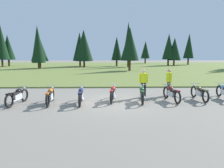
{
  "coord_description": "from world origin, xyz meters",
  "views": [
    {
      "loc": [
        -0.27,
        -10.81,
        2.6
      ],
      "look_at": [
        0.0,
        0.6,
        0.9
      ],
      "focal_mm": 32.74,
      "sensor_mm": 36.0,
      "label": 1
    }
  ],
  "objects_px": {
    "motorcycle_red": "(113,93)",
    "rider_in_hivis_vest": "(169,81)",
    "motorcycle_black": "(17,96)",
    "motorcycle_orange": "(50,96)",
    "rider_with_back_turned": "(144,82)",
    "motorcycle_navy": "(81,95)",
    "motorcycle_maroon": "(171,93)",
    "motorcycle_olive": "(199,92)",
    "motorcycle_british_green": "(142,94)"
  },
  "relations": [
    {
      "from": "motorcycle_red",
      "to": "motorcycle_british_green",
      "type": "bearing_deg",
      "value": -8.77
    },
    {
      "from": "motorcycle_orange",
      "to": "motorcycle_red",
      "type": "xyz_separation_m",
      "value": [
        3.28,
        0.58,
        0.0
      ]
    },
    {
      "from": "motorcycle_navy",
      "to": "motorcycle_maroon",
      "type": "height_order",
      "value": "same"
    },
    {
      "from": "motorcycle_maroon",
      "to": "rider_with_back_turned",
      "type": "bearing_deg",
      "value": 142.59
    },
    {
      "from": "motorcycle_navy",
      "to": "rider_in_hivis_vest",
      "type": "distance_m",
      "value": 5.6
    },
    {
      "from": "motorcycle_orange",
      "to": "motorcycle_red",
      "type": "height_order",
      "value": "same"
    },
    {
      "from": "motorcycle_british_green",
      "to": "motorcycle_olive",
      "type": "xyz_separation_m",
      "value": [
        3.32,
        0.38,
        0.0
      ]
    },
    {
      "from": "motorcycle_maroon",
      "to": "motorcycle_navy",
      "type": "bearing_deg",
      "value": -174.12
    },
    {
      "from": "motorcycle_british_green",
      "to": "rider_in_hivis_vest",
      "type": "height_order",
      "value": "rider_in_hivis_vest"
    },
    {
      "from": "motorcycle_british_green",
      "to": "rider_with_back_turned",
      "type": "xyz_separation_m",
      "value": [
        0.29,
        1.23,
        0.51
      ]
    },
    {
      "from": "motorcycle_olive",
      "to": "rider_in_hivis_vest",
      "type": "relative_size",
      "value": 1.26
    },
    {
      "from": "motorcycle_navy",
      "to": "rider_with_back_turned",
      "type": "bearing_deg",
      "value": 23.69
    },
    {
      "from": "motorcycle_red",
      "to": "motorcycle_british_green",
      "type": "height_order",
      "value": "same"
    },
    {
      "from": "motorcycle_navy",
      "to": "motorcycle_black",
      "type": "bearing_deg",
      "value": -178.66
    },
    {
      "from": "motorcycle_orange",
      "to": "rider_in_hivis_vest",
      "type": "relative_size",
      "value": 1.26
    },
    {
      "from": "motorcycle_orange",
      "to": "rider_with_back_turned",
      "type": "relative_size",
      "value": 1.26
    },
    {
      "from": "motorcycle_navy",
      "to": "motorcycle_maroon",
      "type": "xyz_separation_m",
      "value": [
        4.93,
        0.51,
        0.0
      ]
    },
    {
      "from": "motorcycle_red",
      "to": "motorcycle_olive",
      "type": "bearing_deg",
      "value": 1.58
    },
    {
      "from": "rider_with_back_turned",
      "to": "motorcycle_black",
      "type": "bearing_deg",
      "value": -166.49
    },
    {
      "from": "motorcycle_black",
      "to": "motorcycle_navy",
      "type": "height_order",
      "value": "same"
    },
    {
      "from": "motorcycle_orange",
      "to": "motorcycle_navy",
      "type": "height_order",
      "value": "same"
    },
    {
      "from": "rider_in_hivis_vest",
      "to": "rider_with_back_turned",
      "type": "xyz_separation_m",
      "value": [
        -1.66,
        -0.42,
        0.0
      ]
    },
    {
      "from": "motorcycle_red",
      "to": "motorcycle_navy",
      "type": "bearing_deg",
      "value": -161.24
    },
    {
      "from": "rider_in_hivis_vest",
      "to": "rider_with_back_turned",
      "type": "bearing_deg",
      "value": -165.72
    },
    {
      "from": "motorcycle_olive",
      "to": "motorcycle_black",
      "type": "bearing_deg",
      "value": -175.43
    },
    {
      "from": "motorcycle_olive",
      "to": "rider_with_back_turned",
      "type": "xyz_separation_m",
      "value": [
        -3.02,
        0.85,
        0.51
      ]
    },
    {
      "from": "motorcycle_navy",
      "to": "motorcycle_olive",
      "type": "xyz_separation_m",
      "value": [
        6.58,
        0.71,
        0.0
      ]
    },
    {
      "from": "motorcycle_maroon",
      "to": "motorcycle_british_green",
      "type": "bearing_deg",
      "value": -174.02
    },
    {
      "from": "rider_in_hivis_vest",
      "to": "motorcycle_british_green",
      "type": "bearing_deg",
      "value": -139.79
    },
    {
      "from": "motorcycle_navy",
      "to": "rider_in_hivis_vest",
      "type": "bearing_deg",
      "value": 20.81
    },
    {
      "from": "motorcycle_black",
      "to": "rider_in_hivis_vest",
      "type": "height_order",
      "value": "rider_in_hivis_vest"
    },
    {
      "from": "motorcycle_black",
      "to": "motorcycle_orange",
      "type": "relative_size",
      "value": 1.0
    },
    {
      "from": "motorcycle_navy",
      "to": "motorcycle_red",
      "type": "height_order",
      "value": "same"
    },
    {
      "from": "motorcycle_olive",
      "to": "motorcycle_navy",
      "type": "bearing_deg",
      "value": -173.84
    },
    {
      "from": "rider_in_hivis_vest",
      "to": "rider_with_back_turned",
      "type": "relative_size",
      "value": 1.0
    },
    {
      "from": "motorcycle_black",
      "to": "motorcycle_british_green",
      "type": "height_order",
      "value": "same"
    },
    {
      "from": "motorcycle_navy",
      "to": "motorcycle_british_green",
      "type": "height_order",
      "value": "same"
    },
    {
      "from": "motorcycle_navy",
      "to": "motorcycle_orange",
      "type": "bearing_deg",
      "value": -179.82
    },
    {
      "from": "motorcycle_olive",
      "to": "rider_with_back_turned",
      "type": "distance_m",
      "value": 3.18
    },
    {
      "from": "motorcycle_orange",
      "to": "motorcycle_black",
      "type": "bearing_deg",
      "value": -177.55
    },
    {
      "from": "motorcycle_black",
      "to": "rider_with_back_turned",
      "type": "bearing_deg",
      "value": 13.51
    },
    {
      "from": "motorcycle_black",
      "to": "motorcycle_orange",
      "type": "distance_m",
      "value": 1.66
    },
    {
      "from": "motorcycle_orange",
      "to": "motorcycle_navy",
      "type": "relative_size",
      "value": 1.0
    },
    {
      "from": "motorcycle_orange",
      "to": "rider_in_hivis_vest",
      "type": "xyz_separation_m",
      "value": [
        6.8,
        1.99,
        0.51
      ]
    },
    {
      "from": "motorcycle_red",
      "to": "rider_in_hivis_vest",
      "type": "xyz_separation_m",
      "value": [
        3.52,
        1.41,
        0.51
      ]
    },
    {
      "from": "motorcycle_orange",
      "to": "motorcycle_red",
      "type": "distance_m",
      "value": 3.34
    },
    {
      "from": "motorcycle_maroon",
      "to": "rider_with_back_turned",
      "type": "xyz_separation_m",
      "value": [
        -1.38,
        1.05,
        0.51
      ]
    },
    {
      "from": "motorcycle_red",
      "to": "motorcycle_maroon",
      "type": "relative_size",
      "value": 1.0
    },
    {
      "from": "rider_with_back_turned",
      "to": "motorcycle_maroon",
      "type": "bearing_deg",
      "value": -37.41
    },
    {
      "from": "motorcycle_red",
      "to": "motorcycle_orange",
      "type": "bearing_deg",
      "value": -169.98
    }
  ]
}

